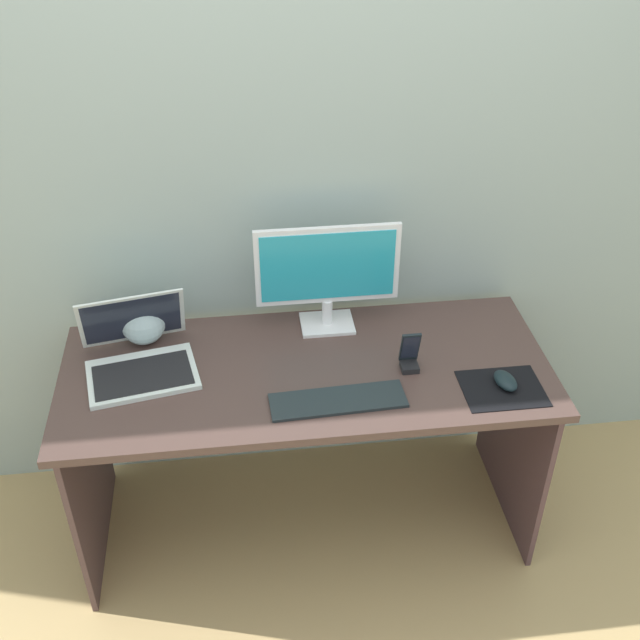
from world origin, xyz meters
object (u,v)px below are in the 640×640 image
at_px(fishbowl, 143,323).
at_px(phone_in_dock, 410,356).
at_px(laptop, 139,356).
at_px(keyboard_external, 338,401).
at_px(mouse, 505,381).
at_px(monitor, 327,273).

relative_size(fishbowl, phone_in_dock, 1.08).
bearing_deg(laptop, phone_in_dock, -7.10).
distance_m(laptop, fishbowl, 0.15).
height_order(laptop, phone_in_dock, laptop).
height_order(keyboard_external, mouse, mouse).
height_order(monitor, fishbowl, monitor).
xyz_separation_m(laptop, keyboard_external, (0.60, -0.24, -0.04)).
xyz_separation_m(fishbowl, keyboard_external, (0.59, -0.39, -0.07)).
xyz_separation_m(mouse, phone_in_dock, (-0.28, 0.12, 0.03)).
distance_m(monitor, fishbowl, 0.63).
relative_size(laptop, fishbowl, 2.61).
height_order(keyboard_external, phone_in_dock, phone_in_dock).
distance_m(monitor, laptop, 0.66).
bearing_deg(phone_in_dock, fishbowl, 163.24).
xyz_separation_m(keyboard_external, mouse, (0.52, 0.01, 0.02)).
distance_m(fishbowl, phone_in_dock, 0.88).
height_order(monitor, mouse, monitor).
bearing_deg(keyboard_external, monitor, 84.64).
height_order(laptop, keyboard_external, laptop).
height_order(monitor, phone_in_dock, monitor).
distance_m(fishbowl, keyboard_external, 0.71).
xyz_separation_m(fishbowl, phone_in_dock, (0.84, -0.25, -0.02)).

